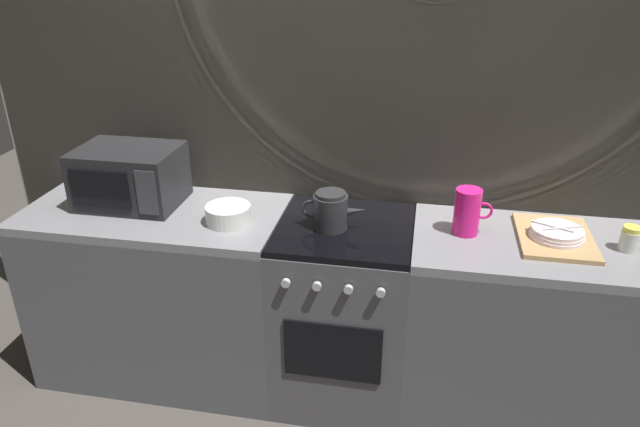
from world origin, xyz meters
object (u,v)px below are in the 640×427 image
microwave (130,176)px  dish_pile (556,235)px  mixing_bowl (228,214)px  pitcher (467,212)px  stove_unit (343,312)px  spice_jar (630,239)px  kettle (331,211)px

microwave → dish_pile: size_ratio=1.15×
microwave → dish_pile: 1.91m
mixing_bowl → pitcher: bearing=4.9°
mixing_bowl → microwave: bearing=166.8°
stove_unit → spice_jar: bearing=-0.3°
spice_jar → stove_unit: bearing=179.7°
stove_unit → kettle: bearing=-154.9°
pitcher → dish_pile: size_ratio=0.50×
pitcher → spice_jar: (0.64, -0.04, -0.05)m
pitcher → dish_pile: bearing=-0.2°
microwave → kettle: microwave is taller
dish_pile → spice_jar: spice_jar is taller
spice_jar → mixing_bowl: bearing=-178.2°
stove_unit → spice_jar: size_ratio=8.57×
dish_pile → spice_jar: (0.27, -0.03, 0.03)m
stove_unit → pitcher: 0.75m
microwave → kettle: size_ratio=1.62×
kettle → pitcher: (0.57, 0.06, 0.02)m
microwave → pitcher: size_ratio=2.30×
pitcher → spice_jar: pitcher is taller
kettle → mixing_bowl: (-0.45, -0.03, -0.04)m
mixing_bowl → dish_pile: size_ratio=0.50×
kettle → pitcher: bearing=5.6°
mixing_bowl → dish_pile: mixing_bowl is taller
stove_unit → microwave: bearing=176.6°
microwave → mixing_bowl: (0.51, -0.12, -0.10)m
stove_unit → spice_jar: (1.15, -0.01, 0.50)m
stove_unit → kettle: size_ratio=3.16×
microwave → mixing_bowl: size_ratio=2.30×
stove_unit → spice_jar: 1.26m
microwave → spice_jar: size_ratio=4.38×
kettle → mixing_bowl: 0.46m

